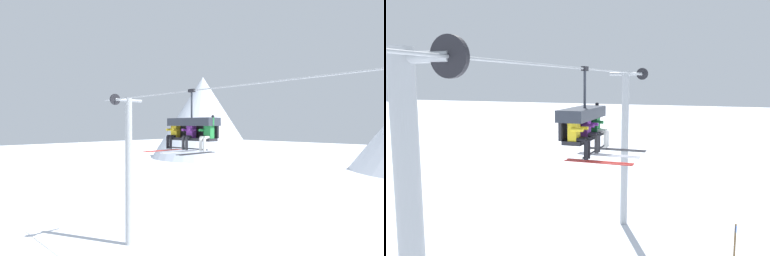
% 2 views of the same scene
% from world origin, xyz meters
% --- Properties ---
extents(lift_tower_far, '(0.36, 1.88, 7.85)m').
position_xyz_m(lift_tower_far, '(7.27, -0.02, 4.09)').
color(lift_tower_far, '#9EA3A8').
rests_on(lift_tower_far, ground_plane).
extents(lift_cable, '(16.04, 0.05, 0.05)m').
position_xyz_m(lift_cable, '(0.25, -0.80, 7.57)').
color(lift_cable, '#9EA3A8').
extents(chairlift_chair, '(2.19, 0.74, 2.24)m').
position_xyz_m(chairlift_chair, '(-1.36, -0.73, 6.24)').
color(chairlift_chair, '#232328').
extents(skier_yellow, '(0.46, 1.70, 1.23)m').
position_xyz_m(skier_yellow, '(-2.24, -0.95, 5.95)').
color(skier_yellow, yellow).
extents(skier_purple, '(0.46, 1.70, 1.23)m').
position_xyz_m(skier_purple, '(-1.36, -0.95, 5.95)').
color(skier_purple, purple).
extents(skier_green, '(0.48, 1.70, 1.34)m').
position_xyz_m(skier_green, '(-0.48, -0.94, 5.97)').
color(skier_green, '#23843D').
extents(trail_sign, '(0.36, 0.08, 1.60)m').
position_xyz_m(trail_sign, '(4.74, -5.10, 0.90)').
color(trail_sign, brown).
rests_on(trail_sign, ground_plane).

